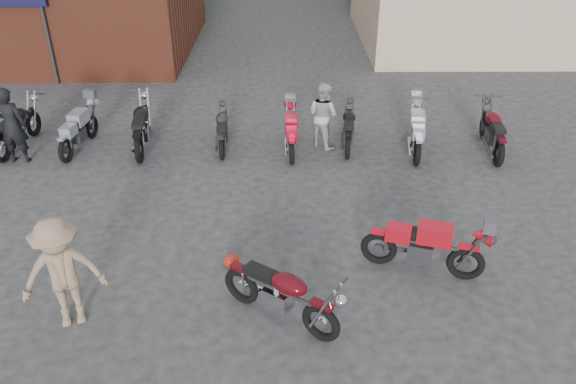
{
  "coord_description": "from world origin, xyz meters",
  "views": [
    {
      "loc": [
        0.48,
        -7.19,
        6.06
      ],
      "look_at": [
        0.54,
        1.57,
        0.9
      ],
      "focal_mm": 35.0,
      "sensor_mm": 36.0,
      "label": 1
    }
  ],
  "objects_px": {
    "person_dark": "(12,125)",
    "row_bike_5": "(349,125)",
    "helmet": "(231,261)",
    "vintage_motorcycle": "(282,291)",
    "row_bike_0": "(17,125)",
    "row_bike_1": "(78,128)",
    "row_bike_4": "(291,130)",
    "sportbike": "(426,243)",
    "person_light": "(323,115)",
    "row_bike_3": "(222,127)",
    "row_bike_6": "(417,129)",
    "row_bike_7": "(493,128)",
    "person_tan": "(62,274)",
    "row_bike_2": "(141,123)"
  },
  "relations": [
    {
      "from": "person_dark",
      "to": "row_bike_7",
      "type": "height_order",
      "value": "person_dark"
    },
    {
      "from": "sportbike",
      "to": "row_bike_3",
      "type": "relative_size",
      "value": 1.11
    },
    {
      "from": "row_bike_3",
      "to": "row_bike_5",
      "type": "xyz_separation_m",
      "value": [
        3.08,
        0.05,
        0.02
      ]
    },
    {
      "from": "person_light",
      "to": "row_bike_1",
      "type": "distance_m",
      "value": 5.9
    },
    {
      "from": "vintage_motorcycle",
      "to": "row_bike_3",
      "type": "height_order",
      "value": "vintage_motorcycle"
    },
    {
      "from": "row_bike_2",
      "to": "row_bike_5",
      "type": "distance_m",
      "value": 5.02
    },
    {
      "from": "row_bike_4",
      "to": "row_bike_1",
      "type": "bearing_deg",
      "value": 87.67
    },
    {
      "from": "vintage_motorcycle",
      "to": "row_bike_0",
      "type": "relative_size",
      "value": 0.98
    },
    {
      "from": "row_bike_2",
      "to": "helmet",
      "type": "bearing_deg",
      "value": -158.05
    },
    {
      "from": "vintage_motorcycle",
      "to": "row_bike_1",
      "type": "bearing_deg",
      "value": 163.69
    },
    {
      "from": "row_bike_3",
      "to": "row_bike_6",
      "type": "relative_size",
      "value": 0.92
    },
    {
      "from": "person_light",
      "to": "row_bike_3",
      "type": "xyz_separation_m",
      "value": [
        -2.44,
        -0.04,
        -0.29
      ]
    },
    {
      "from": "sportbike",
      "to": "person_dark",
      "type": "height_order",
      "value": "person_dark"
    },
    {
      "from": "row_bike_1",
      "to": "row_bike_4",
      "type": "xyz_separation_m",
      "value": [
        5.12,
        -0.14,
        -0.02
      ]
    },
    {
      "from": "person_dark",
      "to": "row_bike_4",
      "type": "xyz_separation_m",
      "value": [
        6.36,
        0.52,
        -0.37
      ]
    },
    {
      "from": "person_dark",
      "to": "row_bike_3",
      "type": "height_order",
      "value": "person_dark"
    },
    {
      "from": "sportbike",
      "to": "person_tan",
      "type": "height_order",
      "value": "person_tan"
    },
    {
      "from": "row_bike_2",
      "to": "sportbike",
      "type": "bearing_deg",
      "value": -136.24
    },
    {
      "from": "person_light",
      "to": "row_bike_4",
      "type": "bearing_deg",
      "value": 61.32
    },
    {
      "from": "row_bike_4",
      "to": "row_bike_6",
      "type": "relative_size",
      "value": 0.93
    },
    {
      "from": "person_light",
      "to": "person_tan",
      "type": "xyz_separation_m",
      "value": [
        -4.15,
        -6.13,
        0.11
      ]
    },
    {
      "from": "row_bike_6",
      "to": "row_bike_7",
      "type": "distance_m",
      "value": 1.82
    },
    {
      "from": "row_bike_0",
      "to": "row_bike_1",
      "type": "relative_size",
      "value": 1.08
    },
    {
      "from": "person_dark",
      "to": "row_bike_6",
      "type": "xyz_separation_m",
      "value": [
        9.35,
        0.47,
        -0.33
      ]
    },
    {
      "from": "person_dark",
      "to": "vintage_motorcycle",
      "type": "bearing_deg",
      "value": 138.47
    },
    {
      "from": "person_dark",
      "to": "row_bike_5",
      "type": "bearing_deg",
      "value": -174.68
    },
    {
      "from": "sportbike",
      "to": "row_bike_3",
      "type": "bearing_deg",
      "value": 145.72
    },
    {
      "from": "person_tan",
      "to": "row_bike_6",
      "type": "height_order",
      "value": "person_tan"
    },
    {
      "from": "person_light",
      "to": "row_bike_0",
      "type": "xyz_separation_m",
      "value": [
        -7.4,
        -0.03,
        -0.22
      ]
    },
    {
      "from": "row_bike_5",
      "to": "helmet",
      "type": "bearing_deg",
      "value": 159.18
    },
    {
      "from": "vintage_motorcycle",
      "to": "row_bike_7",
      "type": "xyz_separation_m",
      "value": [
        5.02,
        5.82,
        0.01
      ]
    },
    {
      "from": "vintage_motorcycle",
      "to": "row_bike_5",
      "type": "height_order",
      "value": "vintage_motorcycle"
    },
    {
      "from": "person_light",
      "to": "row_bike_3",
      "type": "bearing_deg",
      "value": 43.99
    },
    {
      "from": "person_tan",
      "to": "row_bike_5",
      "type": "relative_size",
      "value": 0.98
    },
    {
      "from": "person_tan",
      "to": "row_bike_0",
      "type": "bearing_deg",
      "value": 99.53
    },
    {
      "from": "sportbike",
      "to": "row_bike_0",
      "type": "distance_m",
      "value": 10.1
    },
    {
      "from": "sportbike",
      "to": "row_bike_3",
      "type": "xyz_separation_m",
      "value": [
        -3.86,
        4.91,
        -0.06
      ]
    },
    {
      "from": "row_bike_4",
      "to": "row_bike_7",
      "type": "relative_size",
      "value": 0.89
    },
    {
      "from": "helmet",
      "to": "row_bike_5",
      "type": "bearing_deg",
      "value": 62.68
    },
    {
      "from": "row_bike_0",
      "to": "helmet",
      "type": "bearing_deg",
      "value": -124.58
    },
    {
      "from": "sportbike",
      "to": "row_bike_4",
      "type": "bearing_deg",
      "value": 132.57
    },
    {
      "from": "person_dark",
      "to": "row_bike_7",
      "type": "bearing_deg",
      "value": -178.08
    },
    {
      "from": "sportbike",
      "to": "row_bike_4",
      "type": "xyz_separation_m",
      "value": [
        -2.19,
        4.69,
        -0.05
      ]
    },
    {
      "from": "person_tan",
      "to": "row_bike_5",
      "type": "distance_m",
      "value": 7.8
    },
    {
      "from": "row_bike_0",
      "to": "row_bike_5",
      "type": "xyz_separation_m",
      "value": [
        8.03,
        0.04,
        -0.05
      ]
    },
    {
      "from": "row_bike_4",
      "to": "row_bike_7",
      "type": "bearing_deg",
      "value": -91.51
    },
    {
      "from": "sportbike",
      "to": "row_bike_6",
      "type": "relative_size",
      "value": 1.02
    },
    {
      "from": "row_bike_5",
      "to": "row_bike_6",
      "type": "bearing_deg",
      "value": -94.62
    },
    {
      "from": "row_bike_1",
      "to": "row_bike_5",
      "type": "relative_size",
      "value": 1.02
    },
    {
      "from": "helmet",
      "to": "row_bike_6",
      "type": "distance_m",
      "value": 6.09
    }
  ]
}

